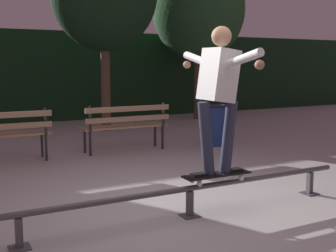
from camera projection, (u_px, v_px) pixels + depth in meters
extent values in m
plane|color=#ADAAA8|center=(181.00, 211.00, 4.77)|extent=(90.00, 90.00, 0.00)
cube|color=black|center=(25.00, 76.00, 12.32)|extent=(24.00, 1.20, 2.51)
cylinder|color=#47474C|center=(190.00, 188.00, 4.57)|extent=(4.05, 0.06, 0.06)
cube|color=#47474C|center=(19.00, 233.00, 3.79)|extent=(0.06, 0.06, 0.27)
cube|color=#47474C|center=(20.00, 248.00, 3.81)|extent=(0.18, 0.18, 0.01)
cube|color=#47474C|center=(190.00, 204.00, 4.59)|extent=(0.06, 0.06, 0.27)
cube|color=#47474C|center=(190.00, 216.00, 4.61)|extent=(0.18, 0.18, 0.01)
cube|color=#47474C|center=(310.00, 183.00, 5.40)|extent=(0.06, 0.06, 0.27)
cube|color=#47474C|center=(309.00, 193.00, 5.42)|extent=(0.18, 0.18, 0.01)
cube|color=black|center=(217.00, 174.00, 4.71)|extent=(0.78, 0.21, 0.02)
cube|color=black|center=(217.00, 174.00, 4.71)|extent=(0.77, 0.20, 0.00)
cube|color=#9E9EA3|center=(237.00, 173.00, 4.84)|extent=(0.05, 0.17, 0.02)
cube|color=#9E9EA3|center=(196.00, 179.00, 4.60)|extent=(0.05, 0.17, 0.02)
cylinder|color=beige|center=(241.00, 178.00, 4.77)|extent=(0.05, 0.03, 0.05)
cylinder|color=beige|center=(233.00, 175.00, 4.91)|extent=(0.05, 0.03, 0.05)
cylinder|color=beige|center=(200.00, 184.00, 4.53)|extent=(0.05, 0.03, 0.05)
cylinder|color=beige|center=(192.00, 180.00, 4.67)|extent=(0.05, 0.03, 0.05)
cube|color=black|center=(231.00, 170.00, 4.79)|extent=(0.26, 0.10, 0.03)
cube|color=black|center=(203.00, 174.00, 4.63)|extent=(0.26, 0.10, 0.03)
cylinder|color=#282D42|center=(228.00, 137.00, 4.72)|extent=(0.21, 0.13, 0.79)
cylinder|color=#282D42|center=(206.00, 139.00, 4.60)|extent=(0.21, 0.13, 0.79)
cube|color=silver|center=(218.00, 75.00, 4.57)|extent=(0.34, 0.36, 0.57)
cylinder|color=silver|center=(241.00, 59.00, 4.21)|extent=(0.09, 0.61, 0.21)
cylinder|color=silver|center=(200.00, 60.00, 4.88)|extent=(0.09, 0.61, 0.21)
sphere|color=#A37556|center=(260.00, 65.00, 3.97)|extent=(0.09, 0.09, 0.09)
sphere|color=#A37556|center=(187.00, 65.00, 5.13)|extent=(0.09, 0.09, 0.09)
sphere|color=#A37556|center=(222.00, 36.00, 4.53)|extent=(0.21, 0.21, 0.21)
cube|color=#282623|center=(42.00, 145.00, 7.53)|extent=(0.04, 0.04, 0.44)
cube|color=#282623|center=(46.00, 148.00, 7.25)|extent=(0.04, 0.04, 0.44)
cube|color=#282623|center=(46.00, 122.00, 7.15)|extent=(0.04, 0.04, 0.44)
cube|color=#A38460|center=(0.00, 137.00, 6.91)|extent=(1.60, 0.10, 0.04)
cube|color=#A38460|center=(0.00, 127.00, 6.82)|extent=(1.60, 0.05, 0.09)
cube|color=#282623|center=(155.00, 135.00, 8.54)|extent=(0.04, 0.04, 0.44)
cube|color=#282623|center=(163.00, 138.00, 8.26)|extent=(0.04, 0.04, 0.44)
cube|color=#282623|center=(163.00, 115.00, 8.16)|extent=(0.04, 0.04, 0.44)
cube|color=#282623|center=(85.00, 141.00, 7.89)|extent=(0.04, 0.04, 0.44)
cube|color=#282623|center=(90.00, 144.00, 7.61)|extent=(0.04, 0.04, 0.44)
cube|color=#282623|center=(90.00, 119.00, 7.51)|extent=(0.04, 0.04, 0.44)
cube|color=#A38460|center=(122.00, 125.00, 8.16)|extent=(1.60, 0.10, 0.04)
cube|color=#A38460|center=(124.00, 126.00, 8.04)|extent=(1.60, 0.10, 0.04)
cube|color=#A38460|center=(127.00, 127.00, 7.92)|extent=(1.60, 0.10, 0.04)
cube|color=#A38460|center=(129.00, 119.00, 7.83)|extent=(1.60, 0.05, 0.09)
cube|color=#A38460|center=(129.00, 109.00, 7.81)|extent=(1.60, 0.05, 0.09)
cylinder|color=brown|center=(106.00, 85.00, 10.48)|extent=(0.22, 0.22, 2.20)
cylinder|color=brown|center=(198.00, 84.00, 12.81)|extent=(0.22, 0.22, 2.01)
ellipsoid|color=#234C28|center=(198.00, 10.00, 12.52)|extent=(2.64, 2.64, 2.91)
cylinder|color=navy|center=(214.00, 125.00, 8.65)|extent=(0.48, 0.48, 0.78)
torus|color=black|center=(214.00, 106.00, 8.60)|extent=(0.52, 0.52, 0.04)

